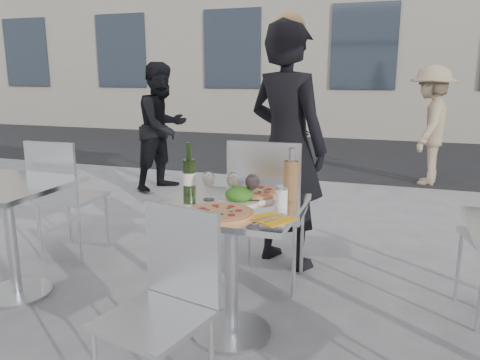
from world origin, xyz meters
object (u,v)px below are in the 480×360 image
(pizza_far, at_px, (256,193))
(salad_plate, at_px, (239,196))
(woman_diner, at_px, (287,147))
(pedestrian_b, at_px, (430,125))
(side_chair_lfar, at_px, (63,189))
(side_table_left, at_px, (9,216))
(wineglass_red_a, at_px, (252,183))
(wine_bottle, at_px, (189,175))
(wineglass_white_a, at_px, (209,180))
(carafe, at_px, (291,180))
(pedestrian_a, at_px, (163,127))
(napkin_right, at_px, (272,218))
(chair_far, at_px, (267,203))
(chair_near, at_px, (167,293))
(wineglass_white_b, at_px, (233,181))
(wineglass_red_b, at_px, (253,183))
(napkin_left, at_px, (167,214))
(main_table, at_px, (231,243))
(pizza_near, at_px, (219,213))
(sugar_shaker, at_px, (281,196))

(pizza_far, bearing_deg, salad_plate, -105.55)
(woman_diner, height_order, salad_plate, woman_diner)
(pedestrian_b, bearing_deg, side_chair_lfar, -26.62)
(side_table_left, relative_size, wineglass_red_a, 4.76)
(pizza_far, relative_size, wine_bottle, 1.07)
(wineglass_white_a, bearing_deg, carafe, 13.80)
(pedestrian_a, bearing_deg, napkin_right, -126.65)
(chair_far, distance_m, chair_near, 1.22)
(carafe, xyz_separation_m, wineglass_red_a, (-0.19, -0.10, -0.01))
(wineglass_white_b, distance_m, wineglass_red_b, 0.12)
(pizza_far, height_order, carafe, carafe)
(wineglass_red_a, distance_m, napkin_left, 0.48)
(pizza_far, height_order, wineglass_red_a, wineglass_red_a)
(wine_bottle, distance_m, carafe, 0.58)
(wineglass_red_a, bearing_deg, pedestrian_b, 75.42)
(main_table, distance_m, wineglass_red_b, 0.34)
(wineglass_white_a, relative_size, napkin_right, 0.64)
(woman_diner, bearing_deg, salad_plate, 113.90)
(pedestrian_b, bearing_deg, main_table, -4.83)
(pedestrian_b, distance_m, salad_plate, 4.41)
(side_table_left, distance_m, woman_diner, 1.93)
(main_table, height_order, pizza_far, pizza_far)
(pizza_near, distance_m, wineglass_white_a, 0.31)
(main_table, xyz_separation_m, salad_plate, (0.03, 0.05, 0.25))
(woman_diner, distance_m, pizza_far, 0.90)
(wine_bottle, xyz_separation_m, sugar_shaker, (0.55, -0.08, -0.06))
(woman_diner, relative_size, pizza_near, 5.29)
(pedestrian_b, xyz_separation_m, napkin_left, (-1.43, -4.58, -0.02))
(pedestrian_b, bearing_deg, pizza_near, -4.06)
(pedestrian_b, distance_m, wineglass_red_a, 4.39)
(chair_near, distance_m, pedestrian_a, 4.02)
(wineglass_red_b, bearing_deg, woman_diner, 93.33)
(main_table, bearing_deg, wineglass_red_b, 32.66)
(woman_diner, xyz_separation_m, pizza_far, (0.03, -0.89, -0.13))
(side_chair_lfar, relative_size, carafe, 3.23)
(napkin_right, bearing_deg, wineglass_white_b, 168.74)
(napkin_left, height_order, napkin_right, same)
(wineglass_white_b, bearing_deg, side_table_left, -176.62)
(carafe, distance_m, wineglass_red_a, 0.21)
(pizza_near, height_order, wineglass_red_b, wineglass_red_b)
(wineglass_red_b, bearing_deg, chair_far, 97.54)
(napkin_right, bearing_deg, chair_near, -98.35)
(pedestrian_a, bearing_deg, pedestrian_b, -48.79)
(pedestrian_a, bearing_deg, wineglass_red_b, -126.63)
(side_table_left, height_order, wineglass_red_b, wineglass_red_b)
(side_chair_lfar, distance_m, wineglass_red_b, 1.82)
(salad_plate, relative_size, wineglass_white_b, 1.40)
(chair_far, height_order, wineglass_white_b, chair_far)
(wineglass_red_b, height_order, napkin_left, wineglass_red_b)
(wineglass_red_b, relative_size, napkin_right, 0.64)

